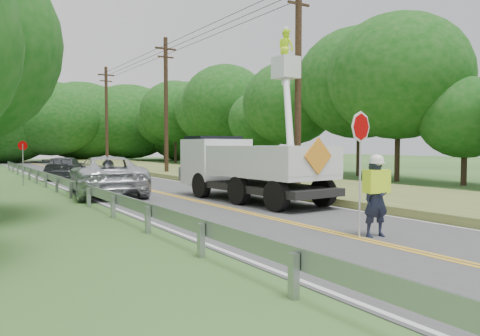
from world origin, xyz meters
TOP-DOWN VIEW (x-y plane):
  - ground at (0.00, 0.00)m, footprint 140.00×140.00m
  - road at (0.00, 14.00)m, footprint 7.20×96.00m
  - guardrail at (-4.02, 14.91)m, footprint 0.18×48.00m
  - utility_poles at (5.00, 17.02)m, footprint 1.60×43.30m
  - tall_grass_verge at (7.10, 14.00)m, footprint 7.00×96.00m
  - treeline_right at (15.48, 26.23)m, footprint 10.68×52.81m
  - treeline_horizon at (1.31, 56.18)m, footprint 57.05×15.01m
  - flagger at (0.50, 0.48)m, footprint 1.19×0.59m
  - bucket_truck at (2.02, 9.14)m, footprint 4.32×7.77m
  - suv_silver at (-2.42, 13.52)m, footprint 3.79×6.65m
  - suv_darkgrey at (-1.96, 24.45)m, footprint 3.80×5.31m
  - stop_sign_permanent at (-5.00, 20.52)m, footprint 0.52×0.14m
  - yard_sign at (6.32, 5.03)m, footprint 0.50×0.16m

SIDE VIEW (x-z plane):
  - ground at x=0.00m, z-range 0.00..0.00m
  - road at x=0.00m, z-range 0.00..0.02m
  - tall_grass_verge at x=7.10m, z-range 0.00..0.30m
  - yard_sign at x=6.32m, z-range 0.16..0.90m
  - guardrail at x=-4.02m, z-range 0.17..0.94m
  - suv_darkgrey at x=-1.96m, z-range 0.02..1.45m
  - suv_silver at x=-2.42m, z-range 0.02..1.77m
  - flagger at x=0.50m, z-range -0.43..2.67m
  - bucket_truck at x=2.02m, z-range -2.02..5.33m
  - stop_sign_permanent at x=-5.00m, z-range 0.40..2.90m
  - utility_poles at x=5.00m, z-range 0.27..10.27m
  - treeline_horizon at x=1.31m, z-range -0.67..11.67m
  - treeline_right at x=15.48m, z-range 0.65..11.30m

